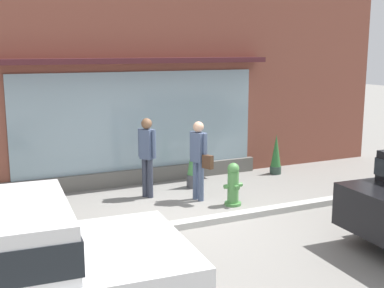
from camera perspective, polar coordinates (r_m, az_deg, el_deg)
ground_plane at (r=9.28m, az=-0.14°, el=-9.00°), size 60.00×60.00×0.00m
curb_strip at (r=9.09m, az=0.40°, el=-9.03°), size 14.00×0.24×0.12m
storefront at (r=11.71m, az=-6.78°, el=7.91°), size 14.00×0.81×5.23m
fire_hydrant at (r=10.17m, az=4.76°, el=-4.68°), size 0.41×0.38×0.89m
pedestrian_with_handbag at (r=10.33m, az=0.82°, el=-1.27°), size 0.31×0.64×1.68m
pedestrian_passerby at (r=10.59m, az=-5.19°, el=-0.87°), size 0.32×0.39×1.72m
potted_plant_doorstep at (r=12.82m, az=9.64°, el=-1.26°), size 0.29×0.29×1.02m
potted_plant_by_entrance at (r=11.38m, az=0.14°, el=-2.17°), size 0.30×0.30×1.22m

